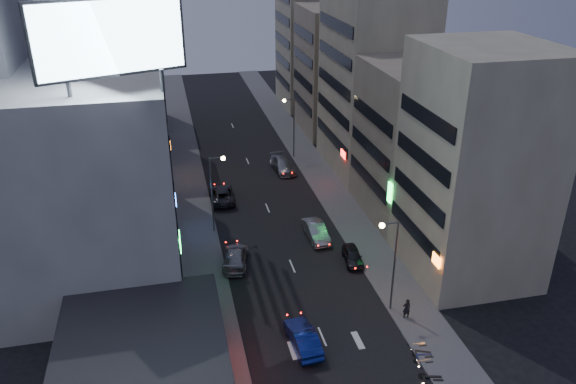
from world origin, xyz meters
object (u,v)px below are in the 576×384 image
object	(u,v)px
road_car_silver	(235,257)
road_car_blue	(303,338)
scooter_black_a	(443,369)
scooter_silver_a	(432,353)
parked_car_right_far	(283,164)
scooter_silver_b	(425,337)
parked_car_right_near	(353,256)
person	(407,308)
parked_car_right_mid	(316,231)
scooter_blue	(432,347)
parked_car_left	(222,194)
scooter_black_b	(432,346)

from	to	relation	value
road_car_silver	road_car_blue	bearing A→B (deg)	116.71
scooter_black_a	scooter_silver_a	xyz separation A→B (m)	(0.05, 1.74, -0.11)
parked_car_right_far	scooter_silver_b	xyz separation A→B (m)	(3.35, -34.37, -0.20)
parked_car_right_near	person	size ratio (longest dim) A/B	2.21
parked_car_right_mid	scooter_black_a	world-z (taller)	parked_car_right_mid
person	parked_car_right_mid	bearing A→B (deg)	-74.53
parked_car_right_far	road_car_silver	xyz separation A→B (m)	(-8.89, -20.44, -0.05)
parked_car_right_far	scooter_silver_a	bearing A→B (deg)	-89.56
scooter_silver_a	scooter_blue	world-z (taller)	scooter_blue
parked_car_right_near	road_car_silver	world-z (taller)	road_car_silver
scooter_blue	parked_car_right_mid	bearing A→B (deg)	20.90
parked_car_left	scooter_black_b	world-z (taller)	parked_car_left
road_car_silver	scooter_silver_b	distance (m)	18.54
person	road_car_silver	bearing A→B (deg)	-41.23
parked_car_right_mid	parked_car_right_far	xyz separation A→B (m)	(0.45, 17.53, 0.02)
parked_car_right_near	scooter_blue	distance (m)	13.18
parked_car_left	scooter_blue	size ratio (longest dim) A/B	3.19
parked_car_left	scooter_silver_b	distance (m)	29.90
parked_car_right_far	person	distance (m)	31.47
scooter_silver_a	scooter_silver_b	bearing A→B (deg)	-7.68
parked_car_right_mid	parked_car_right_far	size ratio (longest dim) A/B	0.86
parked_car_right_mid	person	distance (m)	14.25
scooter_black_b	scooter_black_a	bearing A→B (deg)	-166.71
person	scooter_silver_b	distance (m)	3.08
road_car_silver	scooter_silver_b	world-z (taller)	road_car_silver
person	scooter_silver_b	bearing A→B (deg)	94.65
person	scooter_black_a	world-z (taller)	person
parked_car_right_far	parked_car_right_mid	bearing A→B (deg)	-95.82
parked_car_right_near	scooter_silver_a	size ratio (longest dim) A/B	2.40
road_car_silver	person	size ratio (longest dim) A/B	3.05
parked_car_right_near	scooter_silver_a	xyz separation A→B (m)	(1.31, -13.59, -0.05)
parked_car_right_near	parked_car_right_far	bearing A→B (deg)	100.82
parked_car_right_near	road_car_blue	bearing A→B (deg)	-119.22
parked_car_right_near	road_car_blue	world-z (taller)	road_car_blue
scooter_black_b	road_car_silver	bearing A→B (deg)	61.73
parked_car_right_far	road_car_blue	xyz separation A→B (m)	(-5.60, -32.65, -0.02)
scooter_silver_a	parked_car_left	bearing A→B (deg)	24.83
parked_car_left	scooter_silver_a	size ratio (longest dim) A/B	3.48
road_car_blue	scooter_silver_a	bearing A→B (deg)	154.45
parked_car_left	scooter_silver_b	size ratio (longest dim) A/B	3.43
parked_car_right_far	scooter_black_a	bearing A→B (deg)	-89.86
parked_car_right_far	scooter_silver_b	distance (m)	34.53
road_car_blue	scooter_silver_b	size ratio (longest dim) A/B	2.98
parked_car_left	scooter_silver_a	bearing A→B (deg)	113.21
parked_car_right_near	road_car_blue	distance (m)	12.53
road_car_blue	scooter_black_b	bearing A→B (deg)	159.02
scooter_black_a	scooter_black_b	distance (m)	2.44
parked_car_right_near	scooter_black_a	world-z (taller)	scooter_black_a
person	parked_car_left	bearing A→B (deg)	-63.54
parked_car_right_near	scooter_black_b	bearing A→B (deg)	-76.25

